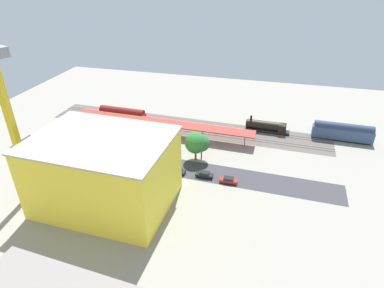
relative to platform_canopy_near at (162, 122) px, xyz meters
name	(u,v)px	position (x,y,z in m)	size (l,w,h in m)	color
ground_plane	(166,157)	(-5.96, 14.11, -4.26)	(158.28, 158.28, 0.00)	gray
rail_bed	(185,126)	(-5.96, -7.36, -4.26)	(98.93, 13.78, 0.01)	#5B544C
street_asphalt	(162,165)	(-5.96, 18.42, -4.26)	(98.93, 9.00, 0.01)	#38383D
track_rails	(185,126)	(-5.96, -7.36, -4.08)	(98.84, 11.48, 0.12)	#9E9EA8
platform_canopy_near	(162,122)	(0.00, 0.00, 0.00)	(61.77, 7.72, 4.48)	#B73328
locomotive	(268,127)	(-34.17, -10.25, -2.38)	(14.72, 3.52, 5.27)	black
passenger_coach	(343,132)	(-57.82, -10.25, -1.12)	(18.68, 3.81, 5.98)	black
freight_coach_far	(122,115)	(16.50, -4.47, -1.10)	(17.36, 3.67, 6.01)	black
parked_car_0	(229,180)	(-25.90, 22.26, -3.53)	(4.66, 1.76, 1.64)	black
parked_car_1	(204,175)	(-19.18, 21.31, -3.52)	(4.74, 1.82, 1.68)	black
parked_car_2	(177,171)	(-11.47, 21.39, -3.57)	(4.82, 2.11, 1.54)	black
parked_car_3	(155,168)	(-5.06, 21.51, -3.52)	(4.80, 1.85, 1.63)	black
parked_car_4	(132,165)	(1.59, 21.54, -3.49)	(4.16, 1.83, 1.71)	black
construction_building	(105,173)	(1.02, 37.16, 4.20)	(29.98, 22.15, 16.92)	yellow
construction_roof_slab	(99,140)	(1.02, 37.16, 12.86)	(30.58, 22.75, 0.40)	#ADA89E
tower_crane	(4,112)	(23.08, 38.46, 17.45)	(25.00, 10.24, 36.87)	gray
box_truck_0	(136,160)	(1.16, 19.86, -2.70)	(9.02, 2.82, 3.14)	black
street_tree_0	(137,135)	(3.54, 12.57, 1.13)	(5.88, 5.88, 8.34)	brown
street_tree_1	(202,143)	(-16.40, 12.83, 1.18)	(4.74, 4.74, 7.83)	brown
street_tree_2	(124,137)	(7.31, 14.04, 0.62)	(4.01, 4.01, 6.93)	brown
street_tree_3	(196,143)	(-14.76, 13.26, 1.42)	(6.28, 6.28, 8.83)	brown
street_tree_4	(155,138)	(-2.07, 12.75, 0.94)	(5.34, 5.34, 7.88)	brown
traffic_light	(134,139)	(3.87, 14.13, 0.54)	(0.50, 0.36, 7.36)	#333333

